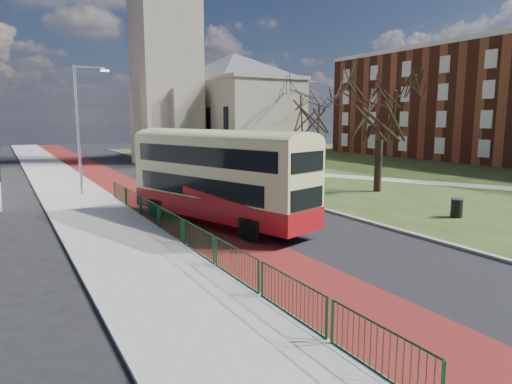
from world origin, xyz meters
TOP-DOWN VIEW (x-y plane):
  - ground at (0.00, 0.00)m, footprint 160.00×160.00m
  - road_carriageway at (1.50, 20.00)m, footprint 9.00×120.00m
  - bus_lane at (-1.20, 20.00)m, footprint 3.40×120.00m
  - pavement_west at (-5.00, 20.00)m, footprint 4.00×120.00m
  - kerb_west at (-3.00, 20.00)m, footprint 0.25×120.00m
  - kerb_east at (6.10, 22.00)m, footprint 0.25×80.00m
  - grass_green at (26.00, 22.00)m, footprint 40.00×80.00m
  - footpath at (20.00, 10.00)m, footprint 18.84×32.82m
  - pedestrian_railing at (-2.95, 4.00)m, footprint 0.07×24.00m
  - gothic_church at (12.56, 38.00)m, footprint 16.38×18.00m
  - brick_terrace at (40.00, 20.00)m, footprint 10.30×44.30m
  - streetlamp at (-4.35, 18.00)m, footprint 2.13×0.18m
  - bus at (-0.21, 6.52)m, footprint 5.29×10.35m
  - winter_tree_near at (13.15, 10.06)m, footprint 6.32×6.32m
  - winter_tree_far at (18.60, 25.22)m, footprint 7.94×7.94m
  - litter_bin at (10.72, 2.07)m, footprint 0.80×0.80m

SIDE VIEW (x-z plane):
  - ground at x=0.00m, z-range 0.00..0.00m
  - road_carriageway at x=1.50m, z-range 0.00..0.01m
  - bus_lane at x=-1.20m, z-range 0.00..0.01m
  - grass_green at x=26.00m, z-range 0.00..0.04m
  - footpath at x=20.00m, z-range 0.04..0.07m
  - pavement_west at x=-5.00m, z-range 0.00..0.12m
  - kerb_west at x=-3.00m, z-range 0.00..0.13m
  - kerb_east at x=6.10m, z-range 0.00..0.13m
  - litter_bin at x=10.72m, z-range 0.04..1.01m
  - pedestrian_railing at x=-2.95m, z-range -0.01..1.11m
  - bus at x=-0.21m, z-range 0.30..4.53m
  - streetlamp at x=-4.35m, z-range 0.59..8.59m
  - winter_tree_near at x=13.15m, z-range 1.74..10.62m
  - winter_tree_far at x=18.60m, z-range 1.75..10.63m
  - brick_terrace at x=40.00m, z-range 0.01..13.51m
  - gothic_church at x=12.56m, z-range -6.87..33.13m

